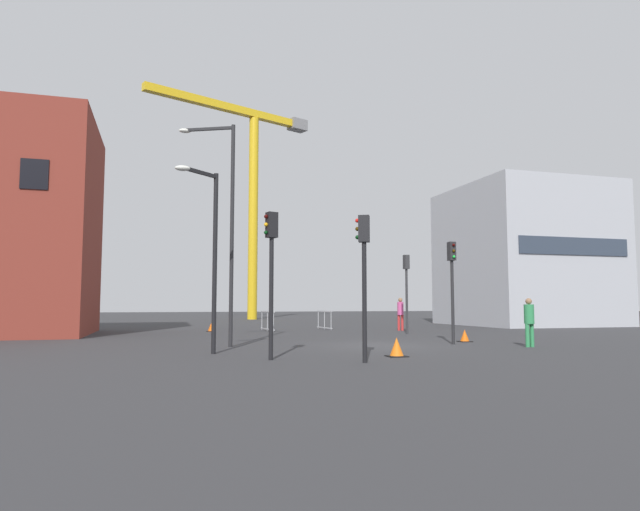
{
  "coord_description": "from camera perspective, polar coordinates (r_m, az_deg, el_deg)",
  "views": [
    {
      "loc": [
        -7.59,
        -18.78,
        1.52
      ],
      "look_at": [
        0.0,
        7.66,
        3.88
      ],
      "focal_mm": 31.24,
      "sensor_mm": 36.0,
      "label": 1
    }
  ],
  "objects": [
    {
      "name": "pedestrian_walking",
      "position": [
        20.78,
        20.63,
        -6.07
      ],
      "size": [
        0.34,
        0.34,
        1.69
      ],
      "color": "#2D844C",
      "rests_on": "ground"
    },
    {
      "name": "pedestrian_waiting",
      "position": [
        31.42,
        8.24,
        -5.68
      ],
      "size": [
        0.34,
        0.34,
        1.82
      ],
      "color": "red",
      "rests_on": "ground"
    },
    {
      "name": "office_block",
      "position": [
        41.96,
        20.27,
        -0.07
      ],
      "size": [
        9.59,
        9.83,
        9.66
      ],
      "color": "#A8AAB2",
      "rests_on": "ground"
    },
    {
      "name": "construction_crane",
      "position": [
        53.97,
        -7.19,
        8.16
      ],
      "size": [
        16.13,
        7.68,
        20.29
      ],
      "color": "gold",
      "rests_on": "ground"
    },
    {
      "name": "traffic_cone_orange",
      "position": [
        30.54,
        -11.11,
        -7.27
      ],
      "size": [
        0.45,
        0.45,
        0.45
      ],
      "color": "black",
      "rests_on": "ground"
    },
    {
      "name": "traffic_light_near",
      "position": [
        14.46,
        4.52,
        -0.74
      ],
      "size": [
        0.39,
        0.34,
        3.8
      ],
      "color": "black",
      "rests_on": "ground"
    },
    {
      "name": "traffic_light_median",
      "position": [
        15.18,
        -5.02,
        -0.47
      ],
      "size": [
        0.39,
        0.31,
        4.0
      ],
      "color": "black",
      "rests_on": "ground"
    },
    {
      "name": "streetlamp_short",
      "position": [
        17.12,
        -11.25,
        1.31
      ],
      "size": [
        1.34,
        1.12,
        5.51
      ],
      "color": "black",
      "rests_on": "ground"
    },
    {
      "name": "traffic_light_far",
      "position": [
        21.35,
        13.38,
        -1.95
      ],
      "size": [
        0.25,
        0.37,
        3.81
      ],
      "color": "#232326",
      "rests_on": "ground"
    },
    {
      "name": "traffic_cone_by_barrier",
      "position": [
        22.84,
        14.6,
        -8.0
      ],
      "size": [
        0.48,
        0.48,
        0.48
      ],
      "color": "black",
      "rests_on": "ground"
    },
    {
      "name": "ground",
      "position": [
        20.31,
        6.05,
        -9.16
      ],
      "size": [
        160.0,
        160.0,
        0.0
      ],
      "primitive_type": "plane",
      "color": "#333335"
    },
    {
      "name": "safety_barrier_mid_span",
      "position": [
        32.45,
        0.46,
        -6.59
      ],
      "size": [
        0.28,
        2.17,
        1.08
      ],
      "color": "#B2B5BA",
      "rests_on": "ground"
    },
    {
      "name": "traffic_cone_striped",
      "position": [
        16.18,
        7.86,
        -9.35
      ],
      "size": [
        0.54,
        0.54,
        0.54
      ],
      "color": "black",
      "rests_on": "ground"
    },
    {
      "name": "traffic_light_verge",
      "position": [
        28.01,
        8.84,
        -2.56
      ],
      "size": [
        0.25,
        0.38,
        3.91
      ],
      "color": "#2D2D30",
      "rests_on": "ground"
    },
    {
      "name": "streetlamp_tall",
      "position": [
        20.08,
        -9.67,
        4.18
      ],
      "size": [
        1.95,
        0.97,
        7.9
      ],
      "color": "#232326",
      "rests_on": "ground"
    },
    {
      "name": "safety_barrier_front",
      "position": [
        30.82,
        -5.4,
        -6.65
      ],
      "size": [
        0.29,
        2.59,
        1.08
      ],
      "color": "#B2B5BA",
      "rests_on": "ground"
    }
  ]
}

